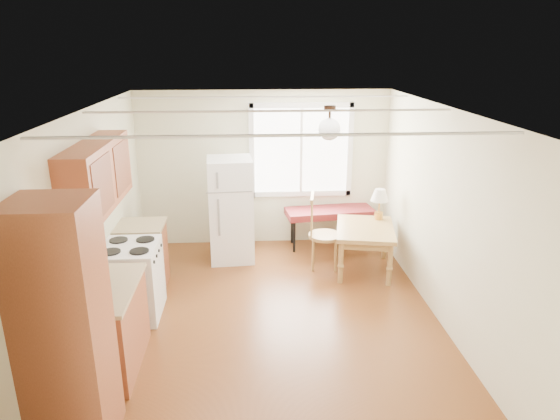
{
  "coord_description": "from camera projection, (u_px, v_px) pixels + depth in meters",
  "views": [
    {
      "loc": [
        -0.25,
        -5.34,
        3.15
      ],
      "look_at": [
        0.14,
        0.68,
        1.15
      ],
      "focal_mm": 32.0,
      "sensor_mm": 36.0,
      "label": 1
    }
  ],
  "objects": [
    {
      "name": "room_shell",
      "position": [
        271.0,
        221.0,
        5.67
      ],
      "size": [
        4.6,
        5.6,
        2.62
      ],
      "color": "#512710",
      "rests_on": "ground"
    },
    {
      "name": "kitchen_run",
      "position": [
        107.0,
        283.0,
        5.09
      ],
      "size": [
        0.65,
        3.4,
        2.2
      ],
      "color": "brown",
      "rests_on": "ground"
    },
    {
      "name": "window_unit",
      "position": [
        301.0,
        150.0,
        7.96
      ],
      "size": [
        1.64,
        0.05,
        1.51
      ],
      "color": "white",
      "rests_on": "room_shell"
    },
    {
      "name": "pendant_light",
      "position": [
        329.0,
        128.0,
        5.78
      ],
      "size": [
        0.26,
        0.26,
        0.4
      ],
      "color": "black",
      "rests_on": "room_shell"
    },
    {
      "name": "refrigerator",
      "position": [
        231.0,
        210.0,
        7.51
      ],
      "size": [
        0.69,
        0.7,
        1.58
      ],
      "rotation": [
        0.0,
        0.0,
        0.07
      ],
      "color": "white",
      "rests_on": "ground"
    },
    {
      "name": "bench",
      "position": [
        330.0,
        213.0,
        8.03
      ],
      "size": [
        1.45,
        0.68,
        0.65
      ],
      "rotation": [
        0.0,
        0.0,
        0.12
      ],
      "color": "maroon",
      "rests_on": "ground"
    },
    {
      "name": "dining_table",
      "position": [
        365.0,
        234.0,
        7.18
      ],
      "size": [
        0.99,
        1.2,
        0.67
      ],
      "rotation": [
        0.0,
        0.0,
        -0.19
      ],
      "color": "olive",
      "rests_on": "ground"
    },
    {
      "name": "chair",
      "position": [
        318.0,
        227.0,
        7.27
      ],
      "size": [
        0.5,
        0.5,
        1.1
      ],
      "rotation": [
        0.0,
        0.0,
        -0.16
      ],
      "color": "olive",
      "rests_on": "ground"
    },
    {
      "name": "table_lamp",
      "position": [
        380.0,
        197.0,
        7.37
      ],
      "size": [
        0.27,
        0.27,
        0.47
      ],
      "rotation": [
        0.0,
        0.0,
        -0.09
      ],
      "color": "gold",
      "rests_on": "dining_table"
    },
    {
      "name": "coffee_maker",
      "position": [
        98.0,
        278.0,
        4.82
      ],
      "size": [
        0.17,
        0.21,
        0.32
      ],
      "rotation": [
        0.0,
        0.0,
        0.04
      ],
      "color": "black",
      "rests_on": "kitchen_run"
    },
    {
      "name": "kettle",
      "position": [
        90.0,
        282.0,
        4.76
      ],
      "size": [
        0.13,
        0.13,
        0.25
      ],
      "color": "red",
      "rests_on": "kitchen_run"
    }
  ]
}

